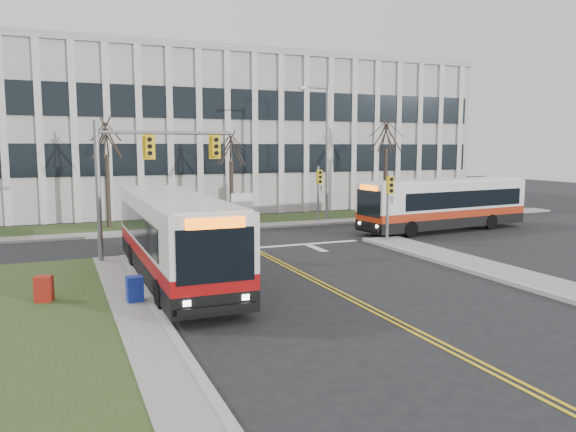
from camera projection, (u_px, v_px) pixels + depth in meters
The scene contains 18 objects.
ground at pixel (324, 285), 20.74m from camera, with size 120.00×120.00×0.00m, color black.
grass_verge at pixel (16, 376), 12.34m from camera, with size 5.00×26.00×0.12m, color #30461E.
sidewalk_west at pixel (154, 356), 13.49m from camera, with size 1.20×26.00×0.14m, color #9E9B93.
sidewalk_cross at pixel (289, 224), 36.57m from camera, with size 44.00×1.60×0.14m, color #9E9B93.
building_lawn at pixel (274, 219), 39.14m from camera, with size 44.00×5.00×0.12m, color #30461E.
office_building at pixel (225, 136), 49.41m from camera, with size 40.00×16.00×12.00m, color beige.
mast_arm_signal at pixel (138, 166), 24.65m from camera, with size 6.11×0.38×6.20m.
signal_pole_near at pixel (389, 196), 29.51m from camera, with size 0.34×0.39×3.80m.
signal_pole_far at pixel (319, 186), 37.29m from camera, with size 0.34×0.39×3.80m.
streetlight at pixel (325, 145), 38.02m from camera, with size 2.15×0.25×9.20m.
directory_sign at pixel (242, 206), 37.59m from camera, with size 1.50×0.12×2.00m.
tree_left at pixel (106, 140), 34.28m from camera, with size 1.80×1.80×7.70m.
tree_mid at pixel (231, 150), 37.59m from camera, with size 1.80×1.80×6.82m.
tree_right at pixel (386, 136), 41.85m from camera, with size 1.80×1.80×8.25m.
bus_main at pixel (174, 239), 21.23m from camera, with size 2.61×12.03×3.21m, color silver, non-canonical shape.
bus_cross at pixel (444, 206), 34.15m from camera, with size 2.47×11.39×3.04m, color silver, non-canonical shape.
newspaper_box_blue at pixel (135, 291), 18.02m from camera, with size 0.50×0.45×0.95m, color #162B99.
newspaper_box_red at pixel (44, 291), 18.07m from camera, with size 0.50×0.45×0.95m, color maroon.
Camera 1 is at (-9.01, -18.21, 5.07)m, focal length 35.00 mm.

